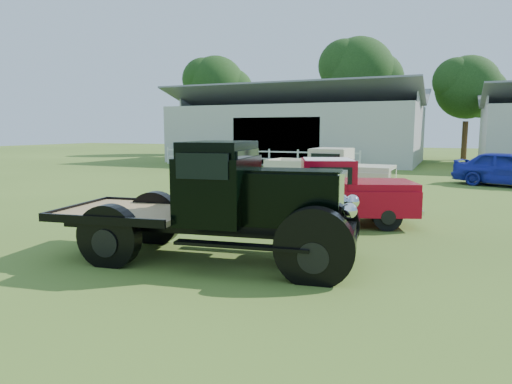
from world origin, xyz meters
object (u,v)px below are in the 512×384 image
at_px(white_pickup, 329,173).
at_px(misc_car_blue, 510,169).
at_px(vintage_flatbed, 214,201).
at_px(red_pickup, 324,191).

bearing_deg(white_pickup, misc_car_blue, 45.18).
xyz_separation_m(vintage_flatbed, red_pickup, (1.02, 4.05, -0.25)).
relative_size(red_pickup, white_pickup, 0.99).
height_order(red_pickup, misc_car_blue, red_pickup).
relative_size(vintage_flatbed, red_pickup, 1.19).
bearing_deg(red_pickup, white_pickup, 82.67).
xyz_separation_m(red_pickup, white_pickup, (-1.13, 4.93, 0.01)).
bearing_deg(white_pickup, vintage_flatbed, -87.38).
height_order(red_pickup, white_pickup, white_pickup).
distance_m(red_pickup, misc_car_blue, 12.23).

